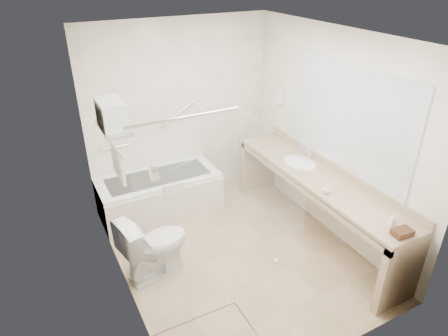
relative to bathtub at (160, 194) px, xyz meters
name	(u,v)px	position (x,y,z in m)	size (l,w,h in m)	color
floor	(236,251)	(0.50, -1.24, -0.28)	(3.20, 3.20, 0.00)	tan
ceiling	(239,37)	(0.50, -1.24, 2.22)	(2.60, 3.20, 0.10)	silver
wall_back	(180,113)	(0.50, 0.36, 0.97)	(2.60, 0.10, 2.50)	white
wall_front	(342,244)	(0.50, -2.84, 0.97)	(2.60, 0.10, 2.50)	white
wall_left	(115,188)	(-0.80, -1.24, 0.97)	(0.10, 3.20, 2.50)	white
wall_right	(332,136)	(1.80, -1.24, 0.97)	(0.10, 3.20, 2.50)	white
bathtub	(160,194)	(0.00, 0.00, 0.00)	(1.60, 0.73, 0.59)	white
grab_bar_short	(115,147)	(-0.45, 0.32, 0.67)	(0.03, 0.03, 0.40)	silver
grab_bar_long	(178,114)	(0.45, 0.32, 0.97)	(0.03, 0.03, 0.60)	silver
shower_enclosure	(225,239)	(-0.13, -2.16, 0.79)	(0.96, 0.91, 2.11)	silver
towel_shelf	(112,122)	(-0.67, -0.89, 1.48)	(0.24, 0.55, 0.81)	silver
vanity_counter	(316,191)	(1.52, -1.39, 0.36)	(0.55, 2.70, 0.95)	tan
sink	(300,164)	(1.55, -0.99, 0.54)	(0.40, 0.52, 0.14)	white
faucet	(310,154)	(1.70, -0.99, 0.65)	(0.03, 0.03, 0.14)	silver
mirror	(344,117)	(1.79, -1.39, 1.27)	(0.02, 2.00, 1.20)	silver
hairdryer_unit	(280,96)	(1.75, -0.19, 1.17)	(0.08, 0.10, 0.18)	silver
toilet	(155,245)	(-0.45, -1.13, 0.10)	(0.43, 0.77, 0.75)	white
amenity_basket	(402,233)	(1.48, -2.64, 0.61)	(0.19, 0.12, 0.06)	#4A2E1A
soap_bottle_a	(392,222)	(1.53, -2.48, 0.60)	(0.05, 0.12, 0.05)	silver
soap_bottle_b	(326,190)	(1.35, -1.73, 0.62)	(0.09, 0.11, 0.09)	silver
water_bottle_left	(300,153)	(1.58, -0.94, 0.67)	(0.07, 0.07, 0.22)	silver
water_bottle_mid	(254,133)	(1.40, -0.14, 0.68)	(0.07, 0.07, 0.22)	silver
water_bottle_right	(261,133)	(1.50, -0.14, 0.66)	(0.06, 0.06, 0.20)	silver
drinking_glass_near	(281,154)	(1.41, -0.78, 0.63)	(0.08, 0.08, 0.10)	silver
drinking_glass_far	(301,171)	(1.37, -1.25, 0.62)	(0.08, 0.08, 0.10)	silver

